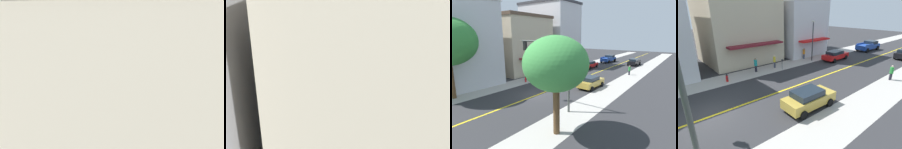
# 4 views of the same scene
# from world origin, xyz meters

# --- Properties ---
(ground_plane) EXTENTS (140.00, 140.00, 0.00)m
(ground_plane) POSITION_xyz_m (0.00, 0.00, 0.00)
(ground_plane) COLOR #2D2D30
(sidewalk_left) EXTENTS (3.24, 126.00, 0.01)m
(sidewalk_left) POSITION_xyz_m (-6.32, 0.00, 0.00)
(sidewalk_left) COLOR #ADA8A0
(sidewalk_left) RESTS_ON ground
(road_centerline_stripe) EXTENTS (0.20, 126.00, 0.00)m
(road_centerline_stripe) POSITION_xyz_m (0.00, 0.00, 0.00)
(road_centerline_stripe) COLOR yellow
(road_centerline_stripe) RESTS_ON ground
(tan_rowhouse) EXTENTS (10.91, 10.18, 10.33)m
(tan_rowhouse) POSITION_xyz_m (-13.04, 8.38, 5.18)
(tan_rowhouse) COLOR beige
(tan_rowhouse) RESTS_ON ground
(pale_office_building) EXTENTS (13.07, 8.26, 13.80)m
(pale_office_building) POSITION_xyz_m (-13.04, 18.19, 6.91)
(pale_office_building) COLOR silver
(pale_office_building) RESTS_ON ground
(fire_hydrant) EXTENTS (0.44, 0.24, 0.87)m
(fire_hydrant) POSITION_xyz_m (-5.58, 3.34, 0.43)
(fire_hydrant) COLOR red
(fire_hydrant) RESTS_ON ground
(parking_meter) EXTENTS (0.12, 0.18, 1.27)m
(parking_meter) POSITION_xyz_m (-5.22, 10.51, 0.84)
(parking_meter) COLOR #4C4C51
(parking_meter) RESTS_ON ground
(street_lamp) EXTENTS (0.70, 0.36, 5.87)m
(street_lamp) POSITION_xyz_m (-5.52, 16.49, 3.67)
(street_lamp) COLOR #38383D
(street_lamp) RESTS_ON ground
(red_sedan_left_curb) EXTENTS (2.13, 4.76, 1.43)m
(red_sedan_left_curb) POSITION_xyz_m (-3.36, 19.41, 0.76)
(red_sedan_left_curb) COLOR red
(red_sedan_left_curb) RESTS_ON ground
(gold_sedan_right_curb) EXTENTS (2.14, 4.32, 1.53)m
(gold_sedan_right_curb) POSITION_xyz_m (3.69, 6.18, 0.81)
(gold_sedan_right_curb) COLOR #B29338
(gold_sedan_right_curb) RESTS_ON ground
(blue_pickup_truck) EXTENTS (2.48, 5.50, 1.75)m
(blue_pickup_truck) POSITION_xyz_m (-3.46, 30.07, 0.89)
(blue_pickup_truck) COLOR #1E429E
(blue_pickup_truck) RESTS_ON ground
(pedestrian_orange_shirt) EXTENTS (0.34, 0.34, 1.66)m
(pedestrian_orange_shirt) POSITION_xyz_m (-6.96, 16.20, 0.88)
(pedestrian_orange_shirt) COLOR #33384C
(pedestrian_orange_shirt) RESTS_ON ground
(pedestrian_yellow_shirt) EXTENTS (0.32, 0.32, 1.72)m
(pedestrian_yellow_shirt) POSITION_xyz_m (-6.26, 10.04, 0.92)
(pedestrian_yellow_shirt) COLOR #33384C
(pedestrian_yellow_shirt) RESTS_ON ground
(pedestrian_green_shirt) EXTENTS (0.37, 0.37, 1.65)m
(pedestrian_green_shirt) POSITION_xyz_m (5.50, 17.19, 0.86)
(pedestrian_green_shirt) COLOR black
(pedestrian_green_shirt) RESTS_ON ground
(pedestrian_teal_shirt) EXTENTS (0.38, 0.38, 1.75)m
(pedestrian_teal_shirt) POSITION_xyz_m (-6.40, 7.31, 0.92)
(pedestrian_teal_shirt) COLOR black
(pedestrian_teal_shirt) RESTS_ON ground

